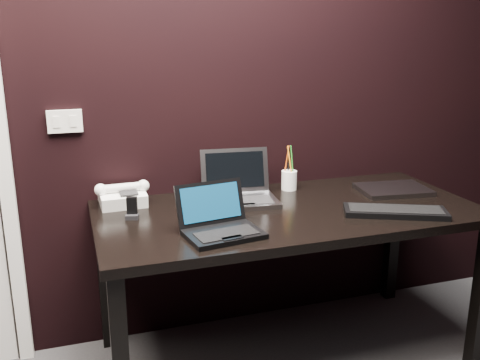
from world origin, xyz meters
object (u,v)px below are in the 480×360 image
object	(u,v)px
netbook	(220,225)
mobile_phone	(132,210)
silver_laptop	(239,192)
closed_laptop	(393,190)
desk	(289,225)
desk_phone	(122,196)
pen_cup	(289,179)
ext_keyboard	(395,211)

from	to	relation	value
netbook	mobile_phone	xyz separation A→B (m)	(-0.30, 0.29, -0.00)
netbook	silver_laptop	size ratio (longest dim) A/B	0.90
closed_laptop	desk	bearing A→B (deg)	-172.35
silver_laptop	desk_phone	size ratio (longest dim) A/B	1.44
desk	desk_phone	size ratio (longest dim) A/B	6.85
desk	desk_phone	xyz separation A→B (m)	(-0.70, 0.28, 0.12)
netbook	mobile_phone	bearing A→B (deg)	136.48
silver_laptop	pen_cup	distance (m)	0.31
silver_laptop	pen_cup	xyz separation A→B (m)	(0.30, 0.11, 0.01)
desk	pen_cup	distance (m)	0.33
mobile_phone	desk	bearing A→B (deg)	-7.56
closed_laptop	silver_laptop	bearing A→B (deg)	173.20
mobile_phone	silver_laptop	bearing A→B (deg)	9.07
desk	ext_keyboard	xyz separation A→B (m)	(0.41, -0.22, 0.09)
desk_phone	mobile_phone	world-z (taller)	desk_phone
ext_keyboard	desk	bearing A→B (deg)	152.05
netbook	ext_keyboard	size ratio (longest dim) A/B	0.71
netbook	pen_cup	bearing A→B (deg)	43.75
closed_laptop	desk_phone	xyz separation A→B (m)	(-1.29, 0.20, 0.03)
desk	closed_laptop	distance (m)	0.60
ext_keyboard	mobile_phone	world-z (taller)	mobile_phone
silver_laptop	pen_cup	bearing A→B (deg)	19.81
silver_laptop	desk_phone	bearing A→B (deg)	167.80
desk	pen_cup	xyz separation A→B (m)	(0.12, 0.28, 0.13)
pen_cup	mobile_phone	bearing A→B (deg)	-166.84
ext_keyboard	netbook	bearing A→B (deg)	178.72
desk_phone	closed_laptop	bearing A→B (deg)	-9.00
closed_laptop	pen_cup	xyz separation A→B (m)	(-0.47, 0.20, 0.04)
desk	netbook	distance (m)	0.44
closed_laptop	ext_keyboard	bearing A→B (deg)	-122.16
silver_laptop	desk_phone	xyz separation A→B (m)	(-0.52, 0.11, 0.00)
netbook	desk_phone	bearing A→B (deg)	123.74
ext_keyboard	pen_cup	distance (m)	0.57
desk	pen_cup	bearing A→B (deg)	66.91
netbook	ext_keyboard	xyz separation A→B (m)	(0.78, -0.02, -0.02)
ext_keyboard	closed_laptop	distance (m)	0.35
silver_laptop	ext_keyboard	world-z (taller)	silver_laptop
desk_phone	mobile_phone	xyz separation A→B (m)	(0.02, -0.19, -0.01)
silver_laptop	mobile_phone	bearing A→B (deg)	-170.93
pen_cup	closed_laptop	bearing A→B (deg)	-22.75
netbook	mobile_phone	world-z (taller)	netbook
netbook	silver_laptop	xyz separation A→B (m)	(0.20, 0.37, 0.01)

